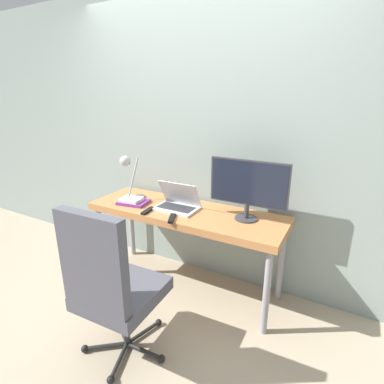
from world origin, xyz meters
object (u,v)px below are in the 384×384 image
at_px(desk_lamp, 128,168).
at_px(book_stack, 133,201).
at_px(office_chair, 111,284).
at_px(laptop, 177,203).
at_px(monitor, 248,186).

distance_m(desk_lamp, book_stack, 0.30).
height_order(office_chair, book_stack, office_chair).
height_order(laptop, office_chair, office_chair).
height_order(laptop, monitor, monitor).
height_order(desk_lamp, office_chair, desk_lamp).
bearing_deg(monitor, office_chair, -118.42).
bearing_deg(monitor, laptop, -173.26).
distance_m(monitor, office_chair, 1.19).
distance_m(monitor, desk_lamp, 1.07).
height_order(monitor, desk_lamp, monitor).
relative_size(desk_lamp, office_chair, 0.40).
relative_size(monitor, book_stack, 2.18).
xyz_separation_m(monitor, office_chair, (-0.53, -0.97, -0.45)).
distance_m(office_chair, book_stack, 0.97).
bearing_deg(desk_lamp, laptop, 6.97).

